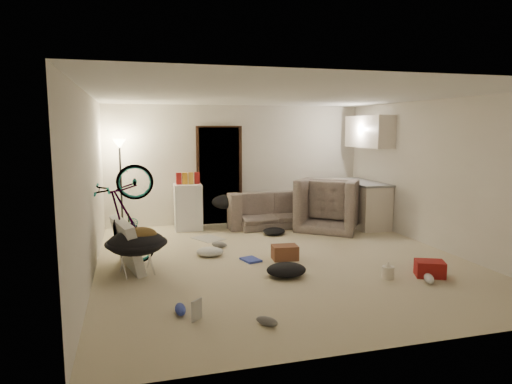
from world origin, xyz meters
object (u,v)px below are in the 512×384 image
object	(u,v)px
drink_case_b	(430,269)
saucer_chair	(137,248)
armchair	(332,209)
bicycle	(127,240)
drink_case_a	(285,252)
tv_box	(127,245)
kitchen_counter	(361,204)
floor_lamp	(120,166)
juicer	(388,271)
mini_fridge	(188,207)
sofa	(270,212)

from	to	relation	value
drink_case_b	saucer_chair	bearing A→B (deg)	-173.81
armchair	bicycle	world-z (taller)	bicycle
bicycle	drink_case_a	size ratio (longest dim) A/B	3.97
armchair	tv_box	world-z (taller)	armchair
saucer_chair	kitchen_counter	bearing A→B (deg)	24.56
bicycle	saucer_chair	world-z (taller)	bicycle
armchair	kitchen_counter	bearing A→B (deg)	-132.37
floor_lamp	juicer	size ratio (longest dim) A/B	7.56
juicer	floor_lamp	bearing A→B (deg)	132.03
tv_box	juicer	bearing A→B (deg)	-35.56
tv_box	drink_case_a	distance (m)	2.37
kitchen_counter	mini_fridge	bearing A→B (deg)	171.20
kitchen_counter	drink_case_a	xyz separation A→B (m)	(-2.38, -2.00, -0.33)
drink_case_a	juicer	distance (m)	1.62
mini_fridge	saucer_chair	size ratio (longest dim) A/B	1.07
juicer	drink_case_b	bearing A→B (deg)	-7.33
sofa	juicer	world-z (taller)	sofa
bicycle	juicer	distance (m)	3.74
saucer_chair	tv_box	distance (m)	0.30
drink_case_a	drink_case_b	distance (m)	2.11
floor_lamp	mini_fridge	world-z (taller)	floor_lamp
tv_box	saucer_chair	bearing A→B (deg)	-77.29
armchair	bicycle	xyz separation A→B (m)	(-4.01, -1.61, 0.02)
bicycle	mini_fridge	size ratio (longest dim) A/B	1.68
tv_box	kitchen_counter	bearing A→B (deg)	8.01
floor_lamp	juicer	bearing A→B (deg)	-47.97
sofa	tv_box	bearing A→B (deg)	35.87
mini_fridge	tv_box	world-z (taller)	mini_fridge
bicycle	tv_box	world-z (taller)	bicycle
floor_lamp	bicycle	world-z (taller)	floor_lamp
kitchen_counter	armchair	xyz separation A→B (m)	(-0.72, -0.12, -0.06)
kitchen_counter	juicer	distance (m)	3.51
drink_case_a	juicer	size ratio (longest dim) A/B	1.62
bicycle	tv_box	size ratio (longest dim) A/B	1.42
drink_case_a	mini_fridge	bearing A→B (deg)	119.64
armchair	tv_box	size ratio (longest dim) A/B	1.08
drink_case_a	sofa	bearing A→B (deg)	82.83
bicycle	juicer	size ratio (longest dim) A/B	6.43
tv_box	drink_case_a	bearing A→B (deg)	-17.29
mini_fridge	drink_case_a	distance (m)	2.83
drink_case_a	juicer	xyz separation A→B (m)	(1.05, -1.23, -0.01)
drink_case_b	drink_case_a	bearing A→B (deg)	165.15
saucer_chair	juicer	world-z (taller)	saucer_chair
kitchen_counter	mini_fridge	xyz separation A→B (m)	(-3.55, 0.55, 0.02)
sofa	mini_fridge	world-z (taller)	mini_fridge
mini_fridge	drink_case_a	world-z (taller)	mini_fridge
saucer_chair	armchair	bearing A→B (deg)	27.07
sofa	drink_case_b	bearing A→B (deg)	104.09
saucer_chair	tv_box	world-z (taller)	tv_box
kitchen_counter	drink_case_a	world-z (taller)	kitchen_counter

